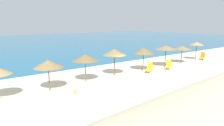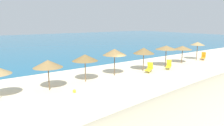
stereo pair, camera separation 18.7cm
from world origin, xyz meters
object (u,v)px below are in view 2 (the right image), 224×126
beach_umbrella_8 (198,44)px  beach_umbrella_4 (114,52)px  beach_ball (74,91)px  beach_umbrella_2 (48,64)px  beach_umbrella_3 (85,58)px  lounge_chair_2 (169,65)px  beach_umbrella_7 (183,48)px  lounge_chair_1 (149,68)px  beach_umbrella_6 (166,48)px  lounge_chair_0 (203,57)px  beach_umbrella_5 (144,51)px

beach_umbrella_8 → beach_umbrella_4: bearing=-179.9°
beach_ball → beach_umbrella_2: bearing=126.8°
beach_umbrella_2 → beach_umbrella_8: (22.43, 0.67, 0.22)m
beach_umbrella_3 → lounge_chair_2: bearing=-6.3°
beach_umbrella_7 → beach_umbrella_8: (3.78, 0.17, 0.31)m
beach_umbrella_3 → lounge_chair_1: (7.65, -0.90, -1.86)m
beach_ball → beach_umbrella_3: bearing=44.7°
beach_umbrella_6 → beach_ball: bearing=-171.5°
beach_umbrella_7 → lounge_chair_2: 4.80m
lounge_chair_1 → lounge_chair_2: lounge_chair_2 is taller
beach_umbrella_7 → lounge_chair_0: 5.12m
beach_umbrella_5 → beach_umbrella_2: bearing=-178.3°
beach_umbrella_2 → lounge_chair_1: (11.32, -0.46, -1.79)m
beach_umbrella_3 → beach_umbrella_2: bearing=-173.3°
beach_umbrella_5 → lounge_chair_2: beach_umbrella_5 is taller
beach_umbrella_2 → beach_umbrella_6: bearing=0.8°
beach_umbrella_2 → beach_umbrella_6: 14.90m
lounge_chair_0 → lounge_chair_1: 12.17m
beach_umbrella_2 → beach_umbrella_5: bearing=1.7°
beach_umbrella_3 → beach_umbrella_5: beach_umbrella_5 is taller
beach_umbrella_6 → beach_umbrella_8: bearing=3.6°
beach_umbrella_3 → beach_umbrella_8: (18.76, 0.23, 0.14)m
beach_umbrella_7 → beach_ball: (-17.28, -2.34, -2.00)m
beach_umbrella_8 → beach_umbrella_7: bearing=-177.4°
beach_umbrella_6 → lounge_chair_1: size_ratio=1.66×
beach_umbrella_5 → beach_umbrella_7: 7.49m
beach_umbrella_6 → lounge_chair_2: bearing=-121.2°
lounge_chair_0 → beach_umbrella_4: bearing=61.6°
beach_umbrella_4 → beach_umbrella_6: 7.66m
beach_umbrella_4 → lounge_chair_1: (4.07, -1.09, -2.06)m
beach_umbrella_7 → beach_umbrella_8: bearing=2.6°
beach_umbrella_5 → lounge_chair_1: beach_umbrella_5 is taller
beach_umbrella_8 → lounge_chair_2: beach_umbrella_8 is taller
beach_umbrella_5 → beach_umbrella_8: (11.26, 0.34, 0.09)m
lounge_chair_2 → beach_umbrella_5: bearing=39.6°
beach_ball → beach_umbrella_7: bearing=7.7°
beach_umbrella_6 → beach_umbrella_8: (7.53, 0.47, -0.01)m
beach_umbrella_8 → lounge_chair_0: bearing=-23.1°
beach_umbrella_4 → lounge_chair_2: (7.08, -1.37, -2.05)m
beach_umbrella_3 → beach_umbrella_6: beach_umbrella_6 is taller
beach_umbrella_7 → lounge_chair_2: size_ratio=1.72×
beach_umbrella_2 → beach_ball: size_ratio=9.63×
beach_umbrella_5 → beach_umbrella_8: same height
beach_umbrella_2 → beach_umbrella_6: (14.90, 0.20, 0.23)m
beach_umbrella_3 → lounge_chair_1: beach_umbrella_3 is taller
beach_umbrella_3 → beach_umbrella_7: beach_umbrella_3 is taller
beach_umbrella_7 → lounge_chair_2: beach_umbrella_7 is taller
lounge_chair_2 → beach_umbrella_2: bearing=55.2°
lounge_chair_0 → lounge_chair_1: size_ratio=0.98×
beach_umbrella_6 → lounge_chair_0: bearing=0.2°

